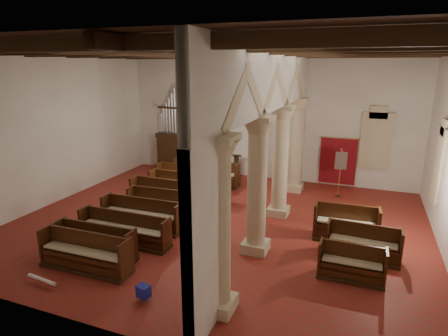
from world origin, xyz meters
TOP-DOWN VIEW (x-y plane):
  - floor at (0.00, 0.00)m, footprint 14.00×14.00m
  - ceiling at (0.00, 0.00)m, footprint 14.00×14.00m
  - wall_back at (0.00, 6.00)m, footprint 14.00×0.02m
  - wall_front at (0.00, -6.00)m, footprint 14.00×0.02m
  - wall_left at (-7.00, 0.00)m, footprint 0.02×12.00m
  - ceiling_beams at (0.00, 0.00)m, footprint 13.80×11.80m
  - arcade at (1.80, 0.00)m, footprint 0.90×11.90m
  - window_right_b at (6.98, 2.50)m, footprint 0.03×1.00m
  - window_back at (5.00, 5.98)m, footprint 1.00×0.03m
  - pipe_organ at (-4.50, 5.50)m, footprint 2.10×0.85m
  - lectern at (-1.26, 5.49)m, footprint 0.54×0.56m
  - dossal_curtain at (3.50, 5.92)m, footprint 1.80×0.07m
  - processional_banner at (3.72, 4.37)m, footprint 0.48×0.61m
  - hymnal_box_a at (0.03, -4.83)m, footprint 0.34×0.30m
  - hymnal_box_b at (0.27, -1.84)m, footprint 0.36×0.32m
  - hymnal_box_c at (-0.03, -0.65)m, footprint 0.37×0.32m
  - tube_heater_a at (-2.75, -5.21)m, footprint 0.97×0.20m
  - tube_heater_b at (-2.21, -3.69)m, footprint 1.12×0.37m
  - nave_pew_0 at (-2.23, -4.17)m, footprint 2.69×0.74m
  - nave_pew_1 at (-2.43, -3.55)m, footprint 2.55×0.72m
  - nave_pew_2 at (-2.19, -2.47)m, footprint 3.08×0.67m
  - nave_pew_3 at (-2.27, -1.36)m, footprint 2.90×0.77m
  - nave_pew_4 at (-2.11, -0.18)m, footprint 2.76×0.81m
  - nave_pew_5 at (-2.20, 0.57)m, footprint 3.40×0.82m
  - nave_pew_6 at (-2.12, 1.72)m, footprint 3.24×0.77m
  - nave_pew_7 at (-2.53, 2.93)m, footprint 3.24×0.81m
  - nave_pew_8 at (-2.24, 3.96)m, footprint 3.22×0.78m
  - aisle_pew_0 at (4.55, -2.08)m, footprint 1.68×0.63m
  - aisle_pew_1 at (4.80, -0.82)m, footprint 2.08×0.75m
  - aisle_pew_2 at (4.26, 0.24)m, footprint 2.02×0.87m

SIDE VIEW (x-z plane):
  - floor at x=0.00m, z-range 0.00..0.00m
  - tube_heater_a at x=-2.75m, z-range 0.11..0.21m
  - tube_heater_b at x=-2.21m, z-range 0.10..0.22m
  - hymnal_box_a at x=0.03m, z-range 0.10..0.39m
  - hymnal_box_b at x=0.27m, z-range 0.10..0.40m
  - hymnal_box_c at x=-0.03m, z-range 0.10..0.42m
  - aisle_pew_0 at x=4.55m, z-range -0.15..0.79m
  - nave_pew_2 at x=-2.19m, z-range -0.17..0.82m
  - nave_pew_1 at x=-2.43m, z-range -0.17..0.82m
  - nave_pew_4 at x=-2.11m, z-range -0.17..0.85m
  - aisle_pew_1 at x=4.80m, z-range -0.17..0.85m
  - nave_pew_0 at x=-2.23m, z-range -0.18..0.87m
  - nave_pew_3 at x=-2.27m, z-range -0.18..0.87m
  - nave_pew_7 at x=-2.53m, z-range -0.19..0.91m
  - nave_pew_8 at x=-2.24m, z-range -0.19..0.92m
  - nave_pew_6 at x=-2.12m, z-range -0.19..0.93m
  - nave_pew_5 at x=-2.20m, z-range -0.19..0.94m
  - aisle_pew_2 at x=4.26m, z-range -0.18..0.96m
  - lectern at x=-1.26m, z-range -0.11..1.12m
  - processional_banner at x=3.72m, z-range -0.29..1.81m
  - dossal_curtain at x=3.50m, z-range 0.08..2.25m
  - pipe_organ at x=-4.50m, z-range -0.83..3.57m
  - window_right_b at x=6.98m, z-range 1.10..3.30m
  - window_back at x=5.00m, z-range 1.10..3.30m
  - wall_back at x=0.00m, z-range 0.00..6.00m
  - wall_front at x=0.00m, z-range 0.00..6.00m
  - wall_left at x=-7.00m, z-range 0.00..6.00m
  - arcade at x=1.80m, z-range 0.56..6.56m
  - ceiling_beams at x=0.00m, z-range 5.67..5.97m
  - ceiling at x=0.00m, z-range 6.00..6.00m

